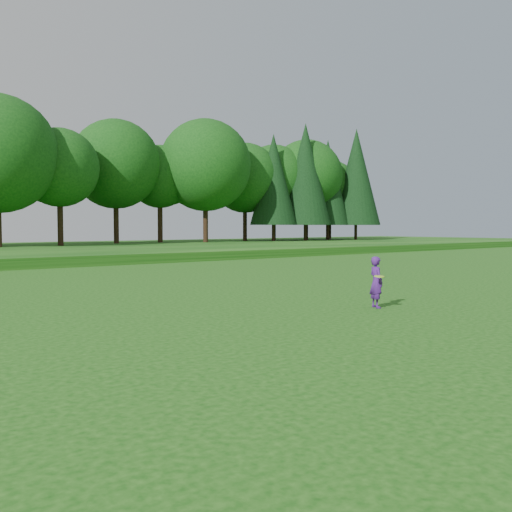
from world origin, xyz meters
TOP-DOWN VIEW (x-y plane):
  - ground at (0.00, 0.00)m, footprint 140.00×140.00m
  - walking_path at (0.00, 20.00)m, footprint 130.00×1.60m
  - woman at (1.00, -1.29)m, footprint 0.68×0.78m

SIDE VIEW (x-z plane):
  - ground at x=0.00m, z-range 0.00..0.00m
  - walking_path at x=0.00m, z-range 0.00..0.04m
  - woman at x=1.00m, z-range 0.00..1.42m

